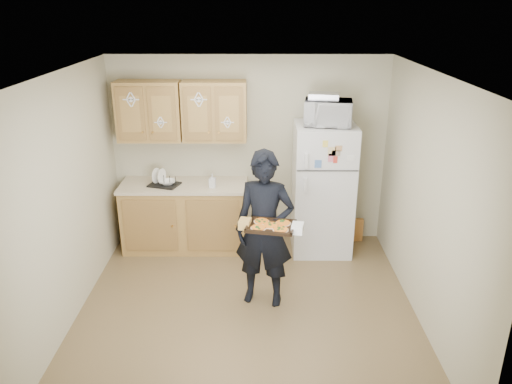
# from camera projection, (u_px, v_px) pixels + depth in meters

# --- Properties ---
(floor) EXTENTS (3.60, 3.60, 0.00)m
(floor) POSITION_uv_depth(u_px,v_px,m) (247.00, 309.00, 5.39)
(floor) COLOR brown
(floor) RESTS_ON ground
(ceiling) EXTENTS (3.60, 3.60, 0.00)m
(ceiling) POSITION_uv_depth(u_px,v_px,m) (245.00, 74.00, 4.50)
(ceiling) COLOR silver
(ceiling) RESTS_ON wall_back
(wall_back) EXTENTS (3.60, 0.04, 2.50)m
(wall_back) POSITION_uv_depth(u_px,v_px,m) (249.00, 151.00, 6.63)
(wall_back) COLOR #B5B093
(wall_back) RESTS_ON floor
(wall_front) EXTENTS (3.60, 0.04, 2.50)m
(wall_front) POSITION_uv_depth(u_px,v_px,m) (240.00, 306.00, 3.26)
(wall_front) COLOR #B5B093
(wall_front) RESTS_ON floor
(wall_left) EXTENTS (0.04, 3.60, 2.50)m
(wall_left) POSITION_uv_depth(u_px,v_px,m) (65.00, 202.00, 4.95)
(wall_left) COLOR #B5B093
(wall_left) RESTS_ON floor
(wall_right) EXTENTS (0.04, 3.60, 2.50)m
(wall_right) POSITION_uv_depth(u_px,v_px,m) (428.00, 203.00, 4.94)
(wall_right) COLOR #B5B093
(wall_right) RESTS_ON floor
(refrigerator) EXTENTS (0.75, 0.70, 1.70)m
(refrigerator) POSITION_uv_depth(u_px,v_px,m) (323.00, 189.00, 6.42)
(refrigerator) COLOR silver
(refrigerator) RESTS_ON floor
(base_cabinet) EXTENTS (1.60, 0.60, 0.86)m
(base_cabinet) POSITION_uv_depth(u_px,v_px,m) (185.00, 217.00, 6.62)
(base_cabinet) COLOR olive
(base_cabinet) RESTS_ON floor
(countertop) EXTENTS (1.64, 0.64, 0.04)m
(countertop) POSITION_uv_depth(u_px,v_px,m) (184.00, 185.00, 6.46)
(countertop) COLOR beige
(countertop) RESTS_ON base_cabinet
(upper_cab_left) EXTENTS (0.80, 0.33, 0.75)m
(upper_cab_left) POSITION_uv_depth(u_px,v_px,m) (149.00, 111.00, 6.25)
(upper_cab_left) COLOR olive
(upper_cab_left) RESTS_ON wall_back
(upper_cab_right) EXTENTS (0.80, 0.33, 0.75)m
(upper_cab_right) POSITION_uv_depth(u_px,v_px,m) (215.00, 111.00, 6.25)
(upper_cab_right) COLOR olive
(upper_cab_right) RESTS_ON wall_back
(cereal_box) EXTENTS (0.20, 0.07, 0.32)m
(cereal_box) POSITION_uv_depth(u_px,v_px,m) (355.00, 230.00, 6.89)
(cereal_box) COLOR gold
(cereal_box) RESTS_ON floor
(person) EXTENTS (0.70, 0.53, 1.72)m
(person) POSITION_uv_depth(u_px,v_px,m) (264.00, 230.00, 5.26)
(person) COLOR black
(person) RESTS_ON floor
(baking_tray) EXTENTS (0.53, 0.43, 0.04)m
(baking_tray) POSITION_uv_depth(u_px,v_px,m) (271.00, 227.00, 4.92)
(baking_tray) COLOR black
(baking_tray) RESTS_ON person
(pizza_front_left) EXTENTS (0.16, 0.16, 0.02)m
(pizza_front_left) POSITION_uv_depth(u_px,v_px,m) (259.00, 228.00, 4.86)
(pizza_front_left) COLOR orange
(pizza_front_left) RESTS_ON baking_tray
(pizza_front_right) EXTENTS (0.16, 0.16, 0.02)m
(pizza_front_right) POSITION_uv_depth(u_px,v_px,m) (281.00, 230.00, 4.82)
(pizza_front_right) COLOR orange
(pizza_front_right) RESTS_ON baking_tray
(pizza_back_left) EXTENTS (0.16, 0.16, 0.02)m
(pizza_back_left) POSITION_uv_depth(u_px,v_px,m) (262.00, 221.00, 5.01)
(pizza_back_left) COLOR orange
(pizza_back_left) RESTS_ON baking_tray
(pizza_back_right) EXTENTS (0.16, 0.16, 0.02)m
(pizza_back_right) POSITION_uv_depth(u_px,v_px,m) (283.00, 223.00, 4.97)
(pizza_back_right) COLOR orange
(pizza_back_right) RESTS_ON baking_tray
(pizza_center) EXTENTS (0.16, 0.16, 0.02)m
(pizza_center) POSITION_uv_depth(u_px,v_px,m) (271.00, 225.00, 4.92)
(pizza_center) COLOR orange
(pizza_center) RESTS_ON baking_tray
(microwave) EXTENTS (0.61, 0.46, 0.31)m
(microwave) POSITION_uv_depth(u_px,v_px,m) (328.00, 113.00, 6.01)
(microwave) COLOR silver
(microwave) RESTS_ON refrigerator
(foil_pan) EXTENTS (0.39, 0.30, 0.08)m
(foil_pan) POSITION_uv_depth(u_px,v_px,m) (324.00, 96.00, 5.97)
(foil_pan) COLOR silver
(foil_pan) RESTS_ON microwave
(dish_rack) EXTENTS (0.43, 0.37, 0.15)m
(dish_rack) POSITION_uv_depth(u_px,v_px,m) (164.00, 180.00, 6.38)
(dish_rack) COLOR black
(dish_rack) RESTS_ON countertop
(bowl) EXTENTS (0.24, 0.24, 0.05)m
(bowl) POSITION_uv_depth(u_px,v_px,m) (168.00, 182.00, 6.40)
(bowl) COLOR white
(bowl) RESTS_ON dish_rack
(soap_bottle) EXTENTS (0.09, 0.09, 0.18)m
(soap_bottle) POSITION_uv_depth(u_px,v_px,m) (212.00, 181.00, 6.31)
(soap_bottle) COLOR silver
(soap_bottle) RESTS_ON countertop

